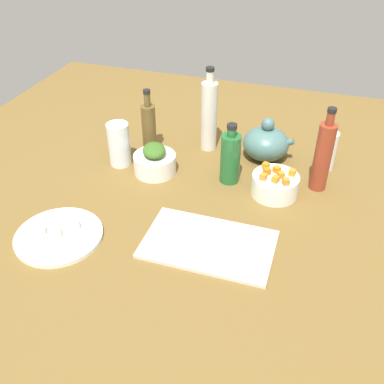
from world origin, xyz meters
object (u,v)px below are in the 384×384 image
teapot (266,143)px  bottle_3 (323,156)px  cutting_board (209,244)px  drinking_glass_0 (119,144)px  plate_tofu (59,236)px  bottle_0 (149,127)px  drinking_glass_1 (327,151)px  bottle_1 (230,157)px  bottle_2 (209,115)px  bowl_greens (155,164)px  bowl_carrots (275,185)px

teapot → bottle_3: 22.63cm
cutting_board → drinking_glass_0: 48.93cm
plate_tofu → teapot: (44.02, 56.54, 5.05)cm
bottle_0 → cutting_board: bearing=-50.9°
drinking_glass_1 → bottle_1: bearing=-149.0°
teapot → bottle_0: bottle_0 is taller
cutting_board → drinking_glass_1: (25.19, 47.23, 5.85)cm
bottle_0 → plate_tofu: bearing=-96.5°
bottle_2 → drinking_glass_1: size_ratio=2.26×
bowl_greens → bottle_3: 51.19cm
cutting_board → drinking_glass_0: size_ratio=2.32×
plate_tofu → bowl_greens: 39.24cm
bowl_carrots → bottle_0: (-44.82, 12.28, 5.83)cm
bowl_carrots → drinking_glass_0: (-50.78, 1.49, 3.97)cm
plate_tofu → bottle_3: bearing=35.5°
plate_tofu → bottle_2: (24.09, 57.25, 11.82)cm
bottle_1 → drinking_glass_0: 36.32cm
bottle_2 → bottle_1: bearing=-55.8°
bottle_0 → bottle_2: 20.43cm
bowl_greens → drinking_glass_1: (51.10, 19.24, 3.25)cm
teapot → bottle_1: bottle_1 is taller
bowl_carrots → bottle_0: size_ratio=0.62×
bowl_carrots → bottle_1: 15.65cm
bowl_greens → drinking_glass_0: size_ratio=0.93×
bottle_1 → bottle_2: bottle_2 is taller
bottle_0 → drinking_glass_1: 58.31cm
bottle_0 → bowl_greens: bearing=-61.0°
plate_tofu → drinking_glass_0: 39.08cm
bottle_2 → bottle_3: 40.32cm
bowl_carrots → drinking_glass_1: 23.56cm
cutting_board → bottle_1: bottle_1 is taller
bowl_carrots → bottle_3: bottle_3 is taller
teapot → bottle_1: size_ratio=0.86×
bowl_carrots → bowl_greens: bearing=179.8°
cutting_board → teapot: (5.81, 47.35, 5.15)cm
cutting_board → bottle_1: 31.76cm
teapot → drinking_glass_1: (19.38, -0.12, 0.71)cm
plate_tofu → bottle_2: bottle_2 is taller
cutting_board → drinking_glass_1: drinking_glass_1 is taller
plate_tofu → bottle_0: size_ratio=1.04×
plate_tofu → bowl_carrots: 62.59cm
plate_tofu → drinking_glass_0: drinking_glass_0 is taller
teapot → bottle_3: bottle_3 is taller
bowl_greens → drinking_glass_0: drinking_glass_0 is taller
plate_tofu → cutting_board: bearing=13.5°
bowl_greens → bottle_2: bottle_2 is taller
plate_tofu → bowl_greens: size_ratio=1.71×
bowl_greens → drinking_glass_1: bearing=20.6°
bottle_1 → bottle_2: size_ratio=0.67×
teapot → bottle_2: size_ratio=0.58×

